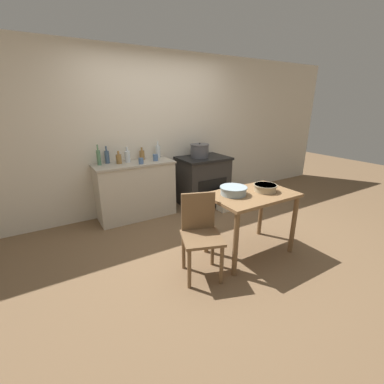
# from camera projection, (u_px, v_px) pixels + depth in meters

# --- Properties ---
(ground_plane) EXTENTS (14.00, 14.00, 0.00)m
(ground_plane) POSITION_uv_depth(u_px,v_px,m) (209.00, 242.00, 3.41)
(ground_plane) COLOR brown
(wall_back) EXTENTS (8.00, 0.07, 2.55)m
(wall_back) POSITION_uv_depth(u_px,v_px,m) (157.00, 133.00, 4.28)
(wall_back) COLOR beige
(wall_back) RESTS_ON ground_plane
(counter_cabinet) EXTENTS (1.22, 0.51, 0.89)m
(counter_cabinet) POSITION_uv_depth(u_px,v_px,m) (136.00, 190.00, 4.07)
(counter_cabinet) COLOR beige
(counter_cabinet) RESTS_ON ground_plane
(stove) EXTENTS (0.86, 0.66, 0.86)m
(stove) POSITION_uv_depth(u_px,v_px,m) (203.00, 181.00, 4.62)
(stove) COLOR #2D2B28
(stove) RESTS_ON ground_plane
(work_table) EXTENTS (1.00, 0.63, 0.77)m
(work_table) POSITION_uv_depth(u_px,v_px,m) (252.00, 204.00, 3.00)
(work_table) COLOR olive
(work_table) RESTS_ON ground_plane
(chair) EXTENTS (0.51, 0.51, 0.88)m
(chair) POSITION_uv_depth(u_px,v_px,m) (200.00, 233.00, 2.67)
(chair) COLOR brown
(chair) RESTS_ON ground_plane
(flour_sack) EXTENTS (0.27, 0.19, 0.36)m
(flour_sack) POSITION_uv_depth(u_px,v_px,m) (226.00, 200.00, 4.39)
(flour_sack) COLOR beige
(flour_sack) RESTS_ON ground_plane
(stock_pot) EXTENTS (0.32, 0.32, 0.25)m
(stock_pot) POSITION_uv_depth(u_px,v_px,m) (200.00, 151.00, 4.43)
(stock_pot) COLOR #4C4C51
(stock_pot) RESTS_ON stove
(mixing_bowl_large) EXTENTS (0.31, 0.31, 0.09)m
(mixing_bowl_large) POSITION_uv_depth(u_px,v_px,m) (233.00, 190.00, 2.90)
(mixing_bowl_large) COLOR #93A8B2
(mixing_bowl_large) RESTS_ON work_table
(mixing_bowl_small) EXTENTS (0.27, 0.27, 0.08)m
(mixing_bowl_small) POSITION_uv_depth(u_px,v_px,m) (265.00, 188.00, 3.01)
(mixing_bowl_small) COLOR tan
(mixing_bowl_small) RESTS_ON work_table
(bottle_far_left) EXTENTS (0.08, 0.08, 0.23)m
(bottle_far_left) POSITION_uv_depth(u_px,v_px,m) (127.00, 156.00, 3.93)
(bottle_far_left) COLOR silver
(bottle_far_left) RESTS_ON counter_cabinet
(bottle_left) EXTENTS (0.06, 0.06, 0.30)m
(bottle_left) POSITION_uv_depth(u_px,v_px,m) (99.00, 157.00, 3.73)
(bottle_left) COLOR #517F5B
(bottle_left) RESTS_ON counter_cabinet
(bottle_mid_left) EXTENTS (0.08, 0.08, 0.27)m
(bottle_mid_left) POSITION_uv_depth(u_px,v_px,m) (158.00, 151.00, 4.25)
(bottle_mid_left) COLOR silver
(bottle_mid_left) RESTS_ON counter_cabinet
(bottle_center_left) EXTENTS (0.07, 0.07, 0.26)m
(bottle_center_left) POSITION_uv_depth(u_px,v_px,m) (107.00, 157.00, 3.85)
(bottle_center_left) COLOR #3D5675
(bottle_center_left) RESTS_ON counter_cabinet
(bottle_center) EXTENTS (0.08, 0.08, 0.19)m
(bottle_center) POSITION_uv_depth(u_px,v_px,m) (119.00, 159.00, 3.83)
(bottle_center) COLOR olive
(bottle_center) RESTS_ON counter_cabinet
(bottle_center_right) EXTENTS (0.08, 0.08, 0.19)m
(bottle_center_right) POSITION_uv_depth(u_px,v_px,m) (142.00, 155.00, 4.12)
(bottle_center_right) COLOR olive
(bottle_center_right) RESTS_ON counter_cabinet
(cup_mid_right) EXTENTS (0.08, 0.08, 0.10)m
(cup_mid_right) POSITION_uv_depth(u_px,v_px,m) (155.00, 158.00, 4.03)
(cup_mid_right) COLOR #4C6B99
(cup_mid_right) RESTS_ON counter_cabinet
(cup_right) EXTENTS (0.07, 0.07, 0.09)m
(cup_right) POSITION_uv_depth(u_px,v_px,m) (141.00, 161.00, 3.83)
(cup_right) COLOR #4C6B99
(cup_right) RESTS_ON counter_cabinet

